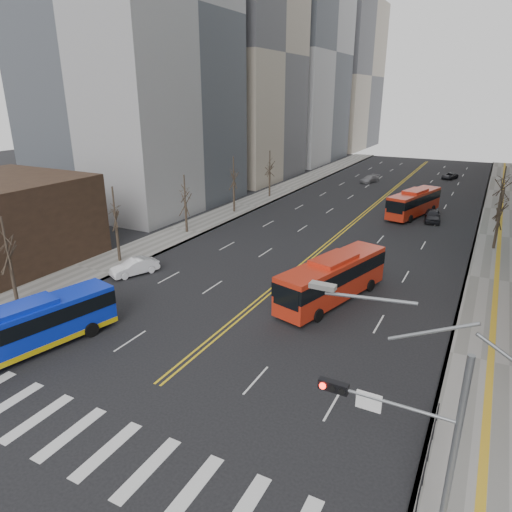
{
  "coord_description": "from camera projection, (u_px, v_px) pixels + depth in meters",
  "views": [
    {
      "loc": [
        14.97,
        -11.57,
        15.45
      ],
      "look_at": [
        1.19,
        14.69,
        4.83
      ],
      "focal_mm": 32.0,
      "sensor_mm": 36.0,
      "label": 1
    }
  ],
  "objects": [
    {
      "name": "car_white",
      "position": [
        135.0,
        267.0,
        40.97
      ],
      "size": [
        3.12,
        4.56,
        1.42
      ],
      "primitive_type": "imported",
      "rotation": [
        0.0,
        0.0,
        -0.41
      ],
      "color": "white",
      "rests_on": "ground"
    },
    {
      "name": "red_bus_far",
      "position": [
        414.0,
        201.0,
        60.16
      ],
      "size": [
        5.3,
        11.39,
        3.52
      ],
      "color": "red",
      "rests_on": "ground"
    },
    {
      "name": "centerline",
      "position": [
        376.0,
        204.0,
        67.25
      ],
      "size": [
        0.55,
        100.0,
        0.01
      ],
      "color": "gold",
      "rests_on": "ground"
    },
    {
      "name": "red_bus_near",
      "position": [
        333.0,
        277.0,
        35.37
      ],
      "size": [
        5.59,
        11.77,
        3.63
      ],
      "color": "red",
      "rests_on": "ground"
    },
    {
      "name": "sidewalk_right",
      "position": [
        509.0,
        238.0,
        51.23
      ],
      "size": [
        7.0,
        130.0,
        0.15
      ],
      "primitive_type": "cube",
      "color": "slate",
      "rests_on": "ground"
    },
    {
      "name": "car_dark_far",
      "position": [
        450.0,
        176.0,
        86.71
      ],
      "size": [
        3.02,
        4.52,
        1.15
      ],
      "primitive_type": "imported",
      "rotation": [
        0.0,
        0.0,
        -0.29
      ],
      "color": "black",
      "rests_on": "ground"
    },
    {
      "name": "crosswalk",
      "position": [
        88.0,
        442.0,
        21.4
      ],
      "size": [
        26.7,
        4.0,
        0.01
      ],
      "color": "silver",
      "rests_on": "ground"
    },
    {
      "name": "car_silver",
      "position": [
        370.0,
        179.0,
        83.25
      ],
      "size": [
        3.11,
        4.87,
        1.31
      ],
      "primitive_type": "imported",
      "rotation": [
        0.0,
        0.0,
        -0.3
      ],
      "color": "gray",
      "rests_on": "ground"
    },
    {
      "name": "signal_mast",
      "position": [
        411.0,
        425.0,
        15.41
      ],
      "size": [
        5.37,
        0.37,
        9.39
      ],
      "color": "gray",
      "rests_on": "ground"
    },
    {
      "name": "street_trees",
      "position": [
        272.0,
        192.0,
        51.7
      ],
      "size": [
        35.2,
        47.2,
        7.6
      ],
      "color": "#2F241D",
      "rests_on": "ground"
    },
    {
      "name": "ground",
      "position": [
        88.0,
        442.0,
        21.4
      ],
      "size": [
        220.0,
        220.0,
        0.0
      ],
      "primitive_type": "plane",
      "color": "black"
    },
    {
      "name": "pedestrian_railing",
      "position": [
        429.0,
        449.0,
        19.87
      ],
      "size": [
        0.06,
        6.06,
        1.02
      ],
      "color": "black",
      "rests_on": "sidewalk_right"
    },
    {
      "name": "sidewalk_left",
      "position": [
        245.0,
        205.0,
        66.11
      ],
      "size": [
        5.0,
        130.0,
        0.15
      ],
      "primitive_type": "cube",
      "color": "slate",
      "rests_on": "ground"
    },
    {
      "name": "office_towers",
      "position": [
        412.0,
        35.0,
        70.39
      ],
      "size": [
        83.0,
        134.0,
        58.0
      ],
      "color": "#959598",
      "rests_on": "ground"
    },
    {
      "name": "car_dark_mid",
      "position": [
        433.0,
        215.0,
        57.91
      ],
      "size": [
        2.43,
        4.77,
        1.56
      ],
      "primitive_type": "imported",
      "rotation": [
        0.0,
        0.0,
        0.13
      ],
      "color": "black",
      "rests_on": "ground"
    },
    {
      "name": "blue_bus",
      "position": [
        26.0,
        328.0,
        28.24
      ],
      "size": [
        4.88,
        11.58,
        3.31
      ],
      "color": "#0D29CB",
      "rests_on": "ground"
    }
  ]
}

